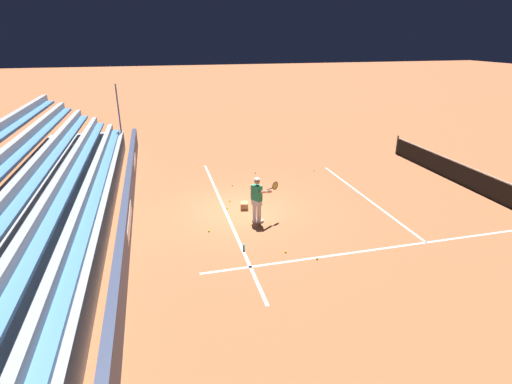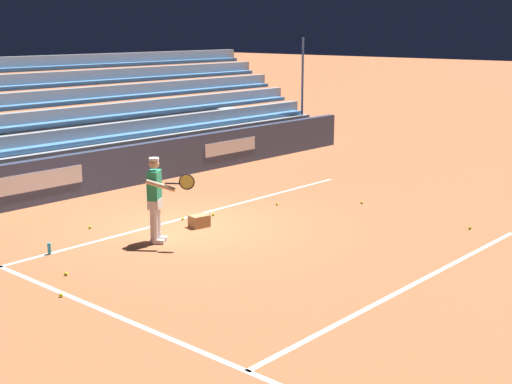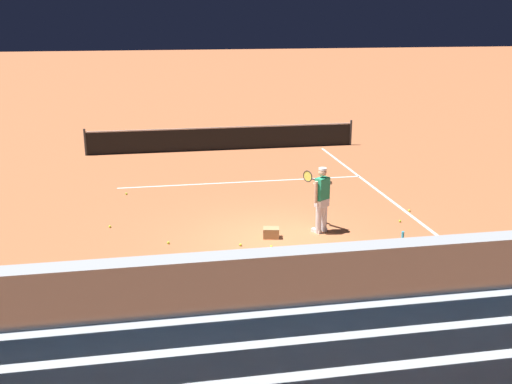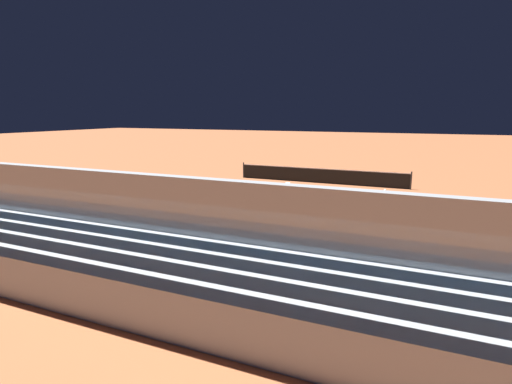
{
  "view_description": "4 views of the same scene",
  "coord_description": "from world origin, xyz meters",
  "views": [
    {
      "loc": [
        14.01,
        -2.86,
        6.42
      ],
      "look_at": [
        -0.23,
        0.79,
        0.6
      ],
      "focal_mm": 28.0,
      "sensor_mm": 36.0,
      "label": 1
    },
    {
      "loc": [
        10.13,
        11.0,
        4.19
      ],
      "look_at": [
        -0.24,
        1.78,
        0.98
      ],
      "focal_mm": 50.0,
      "sensor_mm": 36.0,
      "label": 2
    },
    {
      "loc": [
        -3.02,
        -13.58,
        5.46
      ],
      "look_at": [
        -0.59,
        -0.32,
        1.41
      ],
      "focal_mm": 42.0,
      "sensor_mm": 36.0,
      "label": 3
    },
    {
      "loc": [
        6.42,
        -14.56,
        4.48
      ],
      "look_at": [
        -0.19,
        0.54,
        1.2
      ],
      "focal_mm": 28.0,
      "sensor_mm": 36.0,
      "label": 4
    }
  ],
  "objects": [
    {
      "name": "ground_plane",
      "position": [
        0.0,
        0.0,
        0.0
      ],
      "size": [
        160.0,
        160.0,
        0.0
      ],
      "primitive_type": "plane",
      "color": "#B7663D"
    },
    {
      "name": "tennis_ball_toward_net",
      "position": [
        -4.15,
        1.75,
        0.03
      ],
      "size": [
        0.07,
        0.07,
        0.07
      ],
      "primitive_type": "sphere",
      "color": "#CCE533",
      "rests_on": "ground"
    },
    {
      "name": "bleacher_stand",
      "position": [
        0.0,
        -6.73,
        0.79
      ],
      "size": [
        20.91,
        4.0,
        3.85
      ],
      "color": "#9EA3A8",
      "rests_on": "ground"
    },
    {
      "name": "court_service_line_white",
      "position": [
        0.0,
        5.5,
        0.0
      ],
      "size": [
        8.22,
        0.1,
        0.01
      ],
      "primitive_type": "cube",
      "color": "white",
      "rests_on": "ground"
    },
    {
      "name": "back_wall_sponsor_board",
      "position": [
        -0.01,
        -4.1,
        0.55
      ],
      "size": [
        22.01,
        0.25,
        1.1
      ],
      "color": "#384260",
      "rests_on": "ground"
    },
    {
      "name": "tennis_ball_stray_back",
      "position": [
        -0.23,
        -0.4,
        0.03
      ],
      "size": [
        0.07,
        0.07,
        0.07
      ],
      "primitive_type": "sphere",
      "color": "#CCE533",
      "rests_on": "ground"
    },
    {
      "name": "tennis_ball_far_right",
      "position": [
        -3.79,
        4.72,
        0.03
      ],
      "size": [
        0.07,
        0.07,
        0.07
      ],
      "primitive_type": "sphere",
      "color": "#CCE533",
      "rests_on": "ground"
    },
    {
      "name": "tennis_net",
      "position": [
        0.0,
        10.48,
        0.49
      ],
      "size": [
        11.09,
        0.09,
        1.07
      ],
      "color": "#33383D",
      "rests_on": "ground"
    },
    {
      "name": "tennis_player",
      "position": [
        1.25,
        0.46,
        0.89
      ],
      "size": [
        0.58,
        1.06,
        1.71
      ],
      "color": "silver",
      "rests_on": "ground"
    },
    {
      "name": "court_sideline_white",
      "position": [
        4.11,
        4.0,
        0.0
      ],
      "size": [
        0.1,
        12.0,
        0.01
      ],
      "primitive_type": "cube",
      "color": "white",
      "rests_on": "ground"
    },
    {
      "name": "court_baseline_white",
      "position": [
        0.0,
        -0.5,
        0.0
      ],
      "size": [
        12.0,
        0.1,
        0.01
      ],
      "primitive_type": "cube",
      "color": "white",
      "rests_on": "ground"
    },
    {
      "name": "water_bottle",
      "position": [
        3.11,
        -0.47,
        0.11
      ],
      "size": [
        0.07,
        0.07,
        0.22
      ],
      "primitive_type": "cylinder",
      "color": "#33B2E5",
      "rests_on": "ground"
    },
    {
      "name": "tennis_ball_midcourt",
      "position": [
        -2.67,
        0.3,
        0.03
      ],
      "size": [
        0.07,
        0.07,
        0.07
      ],
      "primitive_type": "sphere",
      "color": "#CCE533",
      "rests_on": "ground"
    },
    {
      "name": "tennis_ball_far_left",
      "position": [
        3.58,
        0.78,
        0.03
      ],
      "size": [
        0.07,
        0.07,
        0.07
      ],
      "primitive_type": "sphere",
      "color": "#CCE533",
      "rests_on": "ground"
    },
    {
      "name": "tennis_ball_near_player",
      "position": [
        4.21,
        1.58,
        0.03
      ],
      "size": [
        0.07,
        0.07,
        0.07
      ],
      "primitive_type": "sphere",
      "color": "#CCE533",
      "rests_on": "ground"
    },
    {
      "name": "ball_box_cardboard",
      "position": [
        -0.1,
        0.27,
        0.13
      ],
      "size": [
        0.45,
        0.37,
        0.26
      ],
      "primitive_type": "cube",
      "rotation": [
        0.0,
        0.0,
        -0.2
      ],
      "color": "#A87F51",
      "rests_on": "ground"
    },
    {
      "name": "tennis_ball_by_box",
      "position": [
        -0.95,
        -0.15,
        0.03
      ],
      "size": [
        0.07,
        0.07,
        0.07
      ],
      "primitive_type": "sphere",
      "color": "#CCE533",
      "rests_on": "ground"
    },
    {
      "name": "tennis_ball_on_baseline",
      "position": [
        1.55,
        -1.37,
        0.03
      ],
      "size": [
        0.07,
        0.07,
        0.07
      ],
      "primitive_type": "sphere",
      "color": "#CCE533",
      "rests_on": "ground"
    }
  ]
}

